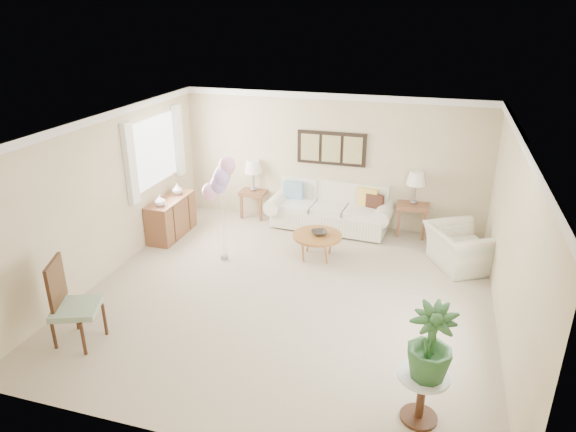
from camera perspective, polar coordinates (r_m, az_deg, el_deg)
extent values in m
plane|color=#BAA88D|center=(7.94, -0.06, -8.75)|extent=(6.00, 6.00, 0.00)
cube|color=beige|center=(10.11, 4.84, 6.16)|extent=(6.00, 0.04, 2.60)
cube|color=beige|center=(4.89, -10.43, -12.93)|extent=(6.00, 0.04, 2.60)
cube|color=beige|center=(8.64, -19.50, 2.12)|extent=(0.04, 6.00, 2.60)
cube|color=beige|center=(7.17, 23.61, -2.63)|extent=(0.04, 6.00, 2.60)
cube|color=white|center=(6.96, -0.06, 9.83)|extent=(6.00, 6.00, 0.02)
cube|color=white|center=(9.81, 5.04, 13.09)|extent=(6.00, 0.06, 0.12)
cube|color=white|center=(8.31, -20.42, 10.14)|extent=(0.06, 6.00, 0.12)
cube|color=white|center=(6.78, 24.97, 6.96)|extent=(0.06, 6.00, 0.12)
cube|color=white|center=(9.72, -14.63, 7.01)|extent=(0.04, 1.40, 1.20)
cube|color=white|center=(9.01, -17.12, 5.56)|extent=(0.10, 0.22, 1.40)
cube|color=white|center=(10.41, -12.07, 8.23)|extent=(0.10, 0.22, 1.40)
cube|color=black|center=(10.01, 4.85, 7.49)|extent=(1.35, 0.04, 0.65)
cube|color=#8C8C59|center=(10.08, 2.46, 7.65)|extent=(0.36, 0.02, 0.52)
cube|color=#8C8C59|center=(9.99, 4.82, 7.46)|extent=(0.36, 0.02, 0.52)
cube|color=#8C8C59|center=(9.92, 7.21, 7.25)|extent=(0.36, 0.02, 0.52)
cube|color=beige|center=(10.17, 4.67, -0.16)|extent=(2.27, 1.06, 0.36)
cube|color=beige|center=(10.33, 5.13, 2.57)|extent=(2.22, 0.38, 0.55)
cylinder|color=beige|center=(10.34, -1.02, 1.66)|extent=(0.38, 0.93, 0.32)
cylinder|color=beige|center=(9.94, 10.67, 0.41)|extent=(0.38, 0.93, 0.32)
cube|color=silver|center=(10.18, 1.16, 1.27)|extent=(0.65, 0.76, 0.12)
cube|color=silver|center=(10.04, 4.65, 0.90)|extent=(0.65, 0.76, 0.12)
cube|color=silver|center=(9.95, 8.22, 0.51)|extent=(0.65, 0.76, 0.12)
cube|color=#72A4B9|center=(10.30, 0.62, 2.83)|extent=(0.38, 0.12, 0.38)
cube|color=#EDC34F|center=(10.02, 8.84, 1.99)|extent=(0.38, 0.12, 0.38)
cube|color=#3D2016|center=(9.96, 9.62, 1.44)|extent=(0.34, 0.10, 0.34)
cube|color=beige|center=(10.25, 4.64, -1.20)|extent=(2.01, 0.80, 0.04)
cube|color=brown|center=(10.63, -3.82, 2.68)|extent=(0.53, 0.48, 0.08)
cube|color=brown|center=(10.64, -5.19, 1.00)|extent=(0.05, 0.05, 0.50)
cube|color=brown|center=(10.50, -3.06, 0.77)|extent=(0.05, 0.05, 0.50)
cube|color=brown|center=(10.97, -4.47, 1.70)|extent=(0.05, 0.05, 0.50)
cube|color=brown|center=(10.83, -2.39, 1.48)|extent=(0.05, 0.05, 0.50)
cube|color=brown|center=(10.01, 13.77, 1.15)|extent=(0.58, 0.53, 0.08)
cube|color=brown|center=(9.94, 12.19, -0.83)|extent=(0.05, 0.05, 0.55)
cube|color=brown|center=(9.92, 14.86, -1.13)|extent=(0.05, 0.05, 0.55)
cube|color=brown|center=(10.33, 12.40, 0.05)|extent=(0.05, 0.05, 0.55)
cube|color=brown|center=(10.32, 14.97, -0.23)|extent=(0.05, 0.05, 0.55)
cylinder|color=gray|center=(10.61, -3.83, 3.04)|extent=(0.15, 0.15, 0.06)
cylinder|color=gray|center=(10.55, -3.85, 4.02)|extent=(0.04, 0.04, 0.32)
cone|color=silver|center=(10.46, -3.89, 5.51)|extent=(0.36, 0.36, 0.26)
cylinder|color=gray|center=(9.98, 13.81, 1.54)|extent=(0.15, 0.15, 0.06)
cylinder|color=gray|center=(9.92, 13.90, 2.55)|extent=(0.04, 0.04, 0.31)
cone|color=silver|center=(9.83, 14.05, 4.09)|extent=(0.35, 0.35, 0.25)
cylinder|color=brown|center=(8.89, 3.27, -2.22)|extent=(0.86, 0.86, 0.05)
cylinder|color=brown|center=(9.13, 4.78, -3.10)|extent=(0.03, 0.03, 0.39)
cylinder|color=brown|center=(9.21, 2.32, -2.80)|extent=(0.03, 0.03, 0.39)
cylinder|color=brown|center=(8.85, 1.66, -3.86)|extent=(0.03, 0.03, 0.39)
cylinder|color=brown|center=(8.77, 4.22, -4.18)|extent=(0.03, 0.03, 0.39)
imported|color=#2E2821|center=(8.87, 3.50, -1.87)|extent=(0.36, 0.36, 0.07)
imported|color=beige|center=(9.07, 18.55, -3.36)|extent=(1.32, 1.37, 0.69)
cylinder|color=silver|center=(5.70, 14.83, -16.76)|extent=(0.54, 0.54, 0.04)
cylinder|color=#3D2412|center=(5.88, 14.54, -18.96)|extent=(0.09, 0.09, 0.54)
cylinder|color=#3D2412|center=(6.07, 14.28, -20.93)|extent=(0.40, 0.40, 0.01)
imported|color=#29532E|center=(5.42, 15.56, -13.41)|extent=(0.56, 0.56, 0.83)
cube|color=gray|center=(7.21, -22.46, -9.47)|extent=(0.72, 0.72, 0.08)
cylinder|color=#3D2412|center=(7.34, -24.61, -11.73)|extent=(0.04, 0.04, 0.46)
cylinder|color=#3D2412|center=(7.08, -21.80, -12.56)|extent=(0.04, 0.04, 0.46)
cylinder|color=#3D2412|center=(7.62, -22.47, -10.06)|extent=(0.04, 0.04, 0.46)
cylinder|color=#3D2412|center=(7.37, -19.70, -10.78)|extent=(0.04, 0.04, 0.46)
cube|color=#3D2412|center=(7.20, -24.39, -6.78)|extent=(0.24, 0.52, 0.61)
cube|color=brown|center=(10.01, -12.84, -0.13)|extent=(0.45, 1.20, 0.74)
cube|color=#3D2412|center=(9.77, -13.65, -0.77)|extent=(0.46, 0.02, 0.70)
cube|color=#3D2412|center=(10.25, -12.02, 0.48)|extent=(0.46, 0.02, 0.70)
imported|color=white|center=(9.54, -14.04, 1.67)|extent=(0.25, 0.25, 0.21)
imported|color=#B2B3B2|center=(10.06, -12.22, 2.94)|extent=(0.21, 0.21, 0.21)
cube|color=gray|center=(9.04, -7.08, -4.55)|extent=(0.10, 0.10, 0.08)
ellipsoid|color=#FFA3D3|center=(8.53, -8.65, 2.67)|extent=(0.27, 0.27, 0.31)
cylinder|color=silver|center=(8.79, -7.82, -1.40)|extent=(0.01, 0.01, 1.03)
ellipsoid|color=#B994E8|center=(8.39, -7.43, 4.23)|extent=(0.27, 0.27, 0.31)
cylinder|color=silver|center=(8.71, -7.23, -0.68)|extent=(0.01, 0.01, 1.29)
ellipsoid|color=yellow|center=(8.59, -7.25, 4.67)|extent=(0.27, 0.27, 0.31)
cylinder|color=silver|center=(8.80, -7.15, -0.41)|extent=(0.01, 0.01, 1.29)
ellipsoid|color=#FFA3D3|center=(8.40, -6.79, 5.60)|extent=(0.27, 0.27, 0.31)
cylinder|color=silver|center=(8.71, -6.92, -0.02)|extent=(0.01, 0.01, 1.47)
ellipsoid|color=#B994E8|center=(8.46, -7.73, 3.46)|extent=(0.27, 0.27, 0.31)
cylinder|color=silver|center=(8.75, -7.38, -1.03)|extent=(0.01, 0.01, 1.16)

